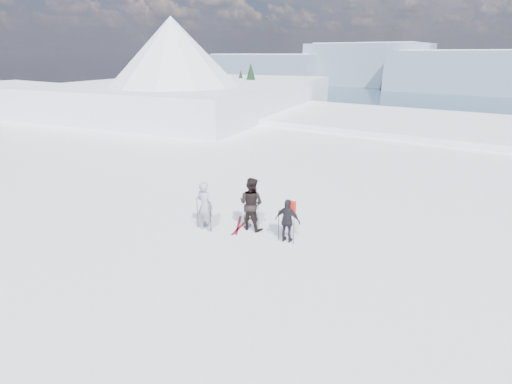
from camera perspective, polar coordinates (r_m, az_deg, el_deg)
lake_basin at (r=40.16m, az=25.06°, el=-0.96°), size 820.00×820.00×71.62m
near_ridge at (r=49.72m, az=-6.40°, el=7.98°), size 31.37×35.68×25.62m
skier_grey at (r=14.52m, az=-7.32°, el=-2.01°), size 0.70×0.49×1.83m
skier_dark at (r=14.43m, az=-0.69°, el=-1.69°), size 0.99×0.79×1.97m
skier_pack at (r=13.58m, az=4.54°, el=-4.13°), size 0.94×0.50×1.53m
backpack at (r=13.44m, az=5.04°, el=0.07°), size 0.35×0.23×0.42m
ski_poles at (r=14.17m, az=-1.45°, el=-3.81°), size 3.59×1.03×1.23m
skis_loose at (r=15.05m, az=-2.32°, el=-4.80°), size 0.95×1.68×0.03m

